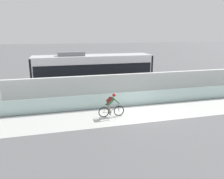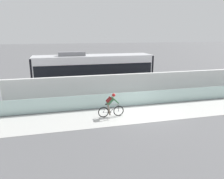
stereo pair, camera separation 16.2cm
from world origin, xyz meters
name	(u,v)px [view 1 (the left image)]	position (x,y,z in m)	size (l,w,h in m)	color
ground_plane	(142,114)	(0.00, 0.00, 0.00)	(200.00, 200.00, 0.00)	slate
bike_path_deck	(142,113)	(0.00, 0.00, 0.01)	(32.00, 3.20, 0.01)	silver
glass_parapet	(133,99)	(0.00, 1.85, 0.54)	(32.00, 0.05, 1.08)	silver
concrete_barrier_wall	(126,87)	(0.00, 3.65, 1.08)	(32.00, 0.36, 2.15)	silver
tram_rail_near	(118,91)	(0.00, 6.13, 0.00)	(32.00, 0.08, 0.01)	#595654
tram_rail_far	(114,88)	(0.00, 7.57, 0.00)	(32.00, 0.08, 0.01)	#595654
tram	(93,72)	(-2.24, 6.85, 1.89)	(11.06, 2.54, 3.81)	silver
cyclist_on_bike	(111,105)	(-2.21, 0.00, 0.80)	(1.77, 0.58, 1.61)	black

